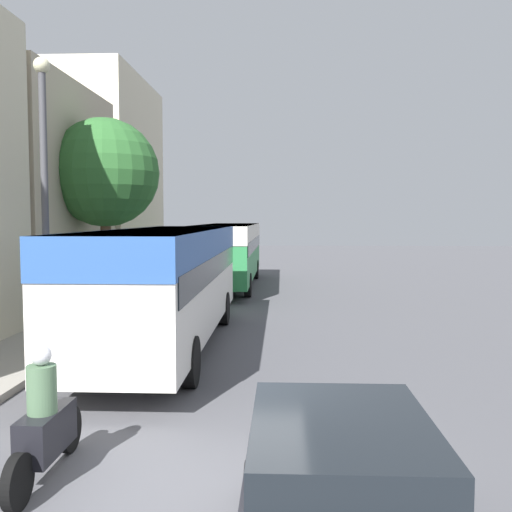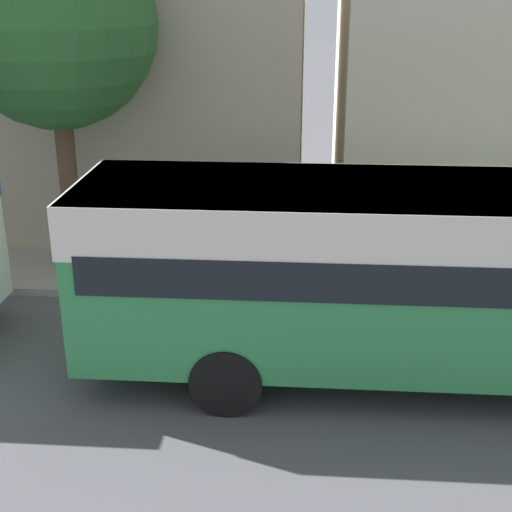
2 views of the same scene
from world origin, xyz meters
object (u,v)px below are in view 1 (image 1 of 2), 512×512
car_crossing (341,506)px  pedestrian_near_curb (140,268)px  bus_lead (166,271)px  motorcycle_behind_lead (45,426)px  bus_following (228,246)px

car_crossing → pedestrian_near_curb: 21.35m
pedestrian_near_curb → bus_lead: bearing=-72.8°
motorcycle_behind_lead → car_crossing: 4.04m
bus_lead → motorcycle_behind_lead: 7.29m
bus_lead → motorcycle_behind_lead: size_ratio=4.69×
motorcycle_behind_lead → pedestrian_near_curb: (-3.34, 18.17, 0.33)m
motorcycle_behind_lead → bus_lead: bearing=89.4°
bus_lead → motorcycle_behind_lead: bearing=-90.6°
pedestrian_near_curb → motorcycle_behind_lead: bearing=-79.6°
bus_following → car_crossing: (3.06, -22.07, -1.12)m
motorcycle_behind_lead → pedestrian_near_curb: bearing=100.4°
bus_lead → bus_following: (0.35, 12.83, -0.02)m
pedestrian_near_curb → car_crossing: bearing=-71.4°
bus_following → motorcycle_behind_lead: (-0.42, -20.01, -1.24)m
car_crossing → pedestrian_near_curb: bearing=-71.4°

